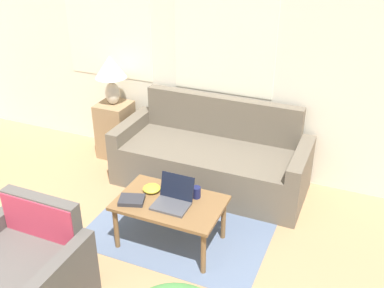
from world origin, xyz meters
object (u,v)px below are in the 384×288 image
object	(u,v)px
armchair	(24,276)
laptop	(173,199)
couch	(212,160)
cup_navy	(196,192)
table_lamp	(111,72)
coffee_table	(170,206)
book_red	(132,200)
snack_bowl	(152,188)

from	to	relation	value
armchair	laptop	distance (m)	1.29
couch	laptop	size ratio (longest dim) A/B	6.72
cup_navy	table_lamp	bearing A→B (deg)	144.12
table_lamp	cup_navy	distance (m)	1.92
armchair	table_lamp	size ratio (longest dim) A/B	1.50
armchair	laptop	bearing A→B (deg)	55.10
couch	cup_navy	size ratio (longest dim) A/B	19.82
armchair	couch	bearing A→B (deg)	72.87
couch	coffee_table	world-z (taller)	couch
book_red	armchair	bearing A→B (deg)	-112.57
couch	laptop	bearing A→B (deg)	-86.70
laptop	cup_navy	world-z (taller)	laptop
coffee_table	snack_bowl	bearing A→B (deg)	159.11
armchair	book_red	xyz separation A→B (m)	(0.39, 0.93, 0.19)
book_red	coffee_table	bearing A→B (deg)	23.75
coffee_table	cup_navy	xyz separation A→B (m)	(0.18, 0.15, 0.10)
coffee_table	book_red	bearing A→B (deg)	-156.25
laptop	snack_bowl	bearing A→B (deg)	158.28
table_lamp	book_red	distance (m)	1.79
couch	cup_navy	xyz separation A→B (m)	(0.21, -0.94, 0.21)
armchair	coffee_table	world-z (taller)	armchair
laptop	cup_navy	size ratio (longest dim) A/B	2.95
laptop	book_red	distance (m)	0.36
couch	coffee_table	bearing A→B (deg)	-88.81
book_red	snack_bowl	bearing A→B (deg)	69.69
laptop	snack_bowl	world-z (taller)	laptop
cup_navy	book_red	size ratio (longest dim) A/B	0.40
armchair	cup_navy	world-z (taller)	armchair
table_lamp	book_red	size ratio (longest dim) A/B	2.25
laptop	cup_navy	distance (m)	0.22
cup_navy	snack_bowl	distance (m)	0.41
table_lamp	snack_bowl	xyz separation A→B (m)	(1.09, -1.14, -0.59)
laptop	couch	bearing A→B (deg)	93.30
coffee_table	cup_navy	size ratio (longest dim) A/B	8.99
table_lamp	laptop	distance (m)	1.92
coffee_table	snack_bowl	world-z (taller)	snack_bowl
coffee_table	book_red	distance (m)	0.33
couch	cup_navy	world-z (taller)	couch
coffee_table	cup_navy	distance (m)	0.26
cup_navy	snack_bowl	world-z (taller)	cup_navy
snack_bowl	book_red	xyz separation A→B (m)	(-0.08, -0.21, -0.01)
armchair	laptop	size ratio (longest dim) A/B	2.83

